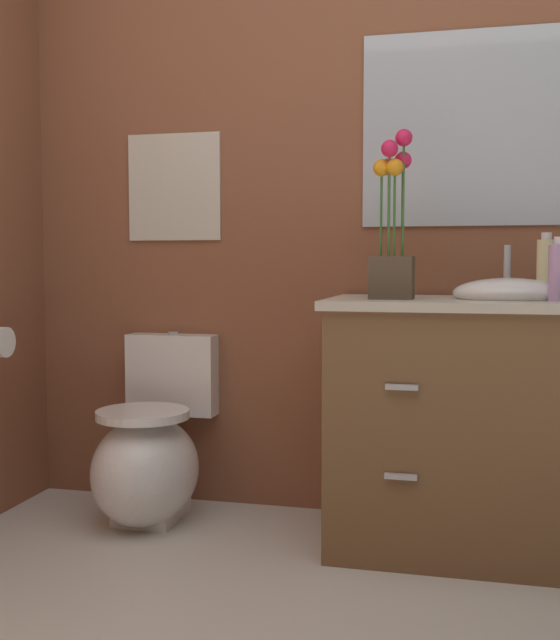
{
  "coord_description": "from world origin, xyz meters",
  "views": [
    {
      "loc": [
        0.26,
        -1.31,
        0.97
      ],
      "look_at": [
        -0.37,
        1.27,
        0.77
      ],
      "focal_mm": 43.57,
      "sensor_mm": 36.0,
      "label": 1
    }
  ],
  "objects_px": {
    "flower_vase": "(392,244)",
    "wall_mirror": "(474,128)",
    "lotion_bottle": "(546,268)",
    "hand_wash_bottle": "(560,272)",
    "vanity_cabinet": "(469,422)",
    "toilet": "(151,456)",
    "wall_poster": "(174,187)"
  },
  "relations": [
    {
      "from": "toilet",
      "to": "wall_mirror",
      "type": "height_order",
      "value": "wall_mirror"
    },
    {
      "from": "wall_poster",
      "to": "wall_mirror",
      "type": "distance_m",
      "value": 1.17
    },
    {
      "from": "vanity_cabinet",
      "to": "lotion_bottle",
      "type": "height_order",
      "value": "lotion_bottle"
    },
    {
      "from": "flower_vase",
      "to": "wall_mirror",
      "type": "bearing_deg",
      "value": 54.38
    },
    {
      "from": "vanity_cabinet",
      "to": "wall_poster",
      "type": "relative_size",
      "value": 2.44
    },
    {
      "from": "vanity_cabinet",
      "to": "wall_mirror",
      "type": "xyz_separation_m",
      "value": [
        -0.0,
        0.29,
        1.01
      ]
    },
    {
      "from": "flower_vase",
      "to": "wall_mirror",
      "type": "distance_m",
      "value": 0.61
    },
    {
      "from": "flower_vase",
      "to": "hand_wash_bottle",
      "type": "bearing_deg",
      "value": -4.24
    },
    {
      "from": "lotion_bottle",
      "to": "hand_wash_bottle",
      "type": "xyz_separation_m",
      "value": [
        0.02,
        -0.2,
        -0.01
      ]
    },
    {
      "from": "vanity_cabinet",
      "to": "flower_vase",
      "type": "relative_size",
      "value": 1.86
    },
    {
      "from": "wall_mirror",
      "to": "hand_wash_bottle",
      "type": "bearing_deg",
      "value": -56.05
    },
    {
      "from": "flower_vase",
      "to": "wall_mirror",
      "type": "xyz_separation_m",
      "value": [
        0.25,
        0.35,
        0.42
      ]
    },
    {
      "from": "lotion_bottle",
      "to": "toilet",
      "type": "bearing_deg",
      "value": -177.12
    },
    {
      "from": "hand_wash_bottle",
      "to": "lotion_bottle",
      "type": "bearing_deg",
      "value": 96.77
    },
    {
      "from": "flower_vase",
      "to": "hand_wash_bottle",
      "type": "relative_size",
      "value": 2.77
    },
    {
      "from": "wall_mirror",
      "to": "toilet",
      "type": "bearing_deg",
      "value": -166.95
    },
    {
      "from": "flower_vase",
      "to": "lotion_bottle",
      "type": "bearing_deg",
      "value": 17.58
    },
    {
      "from": "wall_poster",
      "to": "flower_vase",
      "type": "bearing_deg",
      "value": -21.45
    },
    {
      "from": "toilet",
      "to": "hand_wash_bottle",
      "type": "distance_m",
      "value": 1.58
    },
    {
      "from": "vanity_cabinet",
      "to": "flower_vase",
      "type": "height_order",
      "value": "flower_vase"
    },
    {
      "from": "flower_vase",
      "to": "wall_poster",
      "type": "height_order",
      "value": "wall_poster"
    },
    {
      "from": "toilet",
      "to": "wall_mirror",
      "type": "relative_size",
      "value": 0.86
    },
    {
      "from": "toilet",
      "to": "hand_wash_bottle",
      "type": "xyz_separation_m",
      "value": [
        1.42,
        -0.12,
        0.69
      ]
    },
    {
      "from": "wall_mirror",
      "to": "wall_poster",
      "type": "bearing_deg",
      "value": 180.0
    },
    {
      "from": "toilet",
      "to": "lotion_bottle",
      "type": "xyz_separation_m",
      "value": [
        1.4,
        0.07,
        0.71
      ]
    },
    {
      "from": "vanity_cabinet",
      "to": "lotion_bottle",
      "type": "distance_m",
      "value": 0.57
    },
    {
      "from": "toilet",
      "to": "vanity_cabinet",
      "type": "xyz_separation_m",
      "value": [
        1.16,
        -0.03,
        0.19
      ]
    },
    {
      "from": "vanity_cabinet",
      "to": "wall_poster",
      "type": "bearing_deg",
      "value": 165.75
    },
    {
      "from": "wall_poster",
      "to": "hand_wash_bottle",
      "type": "bearing_deg",
      "value": -15.46
    },
    {
      "from": "vanity_cabinet",
      "to": "hand_wash_bottle",
      "type": "bearing_deg",
      "value": -20.63
    },
    {
      "from": "toilet",
      "to": "wall_mirror",
      "type": "xyz_separation_m",
      "value": [
        1.15,
        0.27,
        1.21
      ]
    },
    {
      "from": "wall_poster",
      "to": "toilet",
      "type": "bearing_deg",
      "value": -90.0
    }
  ]
}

